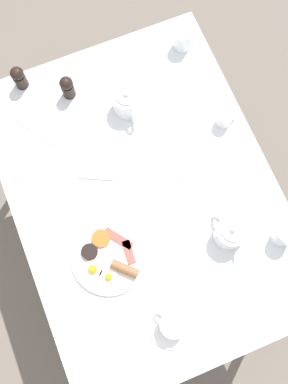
{
  "coord_description": "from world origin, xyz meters",
  "views": [
    {
      "loc": [
        -0.15,
        -0.37,
        2.3
      ],
      "look_at": [
        0.0,
        0.0,
        0.79
      ],
      "focal_mm": 42.0,
      "sensor_mm": 36.0,
      "label": 1
    }
  ],
  "objects": [
    {
      "name": "knife_by_plate",
      "position": [
        -0.29,
        0.38,
        0.77
      ],
      "size": [
        0.12,
        0.18,
        0.0
      ],
      "rotation": [
        0.0,
        0.0,
        0.54
      ],
      "color": "silver",
      "rests_on": "table"
    },
    {
      "name": "spoon_for_tea",
      "position": [
        0.25,
        -0.47,
        0.77
      ],
      "size": [
        0.16,
        0.05,
        0.0
      ],
      "rotation": [
        0.0,
        0.0,
        4.93
      ],
      "color": "silver",
      "rests_on": "table"
    },
    {
      "name": "table",
      "position": [
        0.0,
        0.0,
        0.7
      ],
      "size": [
        0.91,
        1.24,
        0.77
      ],
      "color": "silver",
      "rests_on": "ground_plane"
    },
    {
      "name": "breakfast_plate",
      "position": [
        -0.19,
        -0.17,
        0.78
      ],
      "size": [
        0.26,
        0.26,
        0.04
      ],
      "color": "white",
      "rests_on": "table"
    },
    {
      "name": "napkin_folded",
      "position": [
        -0.12,
        0.16,
        0.77
      ],
      "size": [
        0.16,
        0.15,
        0.01
      ],
      "rotation": [
        0.0,
        0.0,
        2.68
      ],
      "color": "white",
      "rests_on": "table"
    },
    {
      "name": "teapot_far",
      "position": [
        0.07,
        0.33,
        0.82
      ],
      "size": [
        0.1,
        0.18,
        0.11
      ],
      "rotation": [
        0.0,
        0.0,
        1.54
      ],
      "color": "white",
      "rests_on": "table"
    },
    {
      "name": "water_glass_short",
      "position": [
        0.36,
        0.49,
        0.81
      ],
      "size": [
        0.07,
        0.07,
        0.09
      ],
      "color": "white",
      "rests_on": "table"
    },
    {
      "name": "pepper_grinder",
      "position": [
        -0.11,
        0.46,
        0.83
      ],
      "size": [
        0.05,
        0.05,
        0.11
      ],
      "color": "black",
      "rests_on": "table"
    },
    {
      "name": "teapot_near",
      "position": [
        0.21,
        -0.24,
        0.82
      ],
      "size": [
        0.1,
        0.19,
        0.11
      ],
      "rotation": [
        0.0,
        0.0,
        4.78
      ],
      "color": "white",
      "rests_on": "table"
    },
    {
      "name": "salt_grinder",
      "position": [
        -0.26,
        0.57,
        0.83
      ],
      "size": [
        0.05,
        0.05,
        0.11
      ],
      "color": "black",
      "rests_on": "table"
    },
    {
      "name": "creamer_jug",
      "position": [
        0.37,
        0.14,
        0.8
      ],
      "size": [
        0.08,
        0.05,
        0.07
      ],
      "color": "white",
      "rests_on": "table"
    },
    {
      "name": "teacup_with_saucer_left",
      "position": [
        -0.08,
        -0.44,
        0.8
      ],
      "size": [
        0.16,
        0.16,
        0.07
      ],
      "color": "white",
      "rests_on": "table"
    },
    {
      "name": "water_glass_tall",
      "position": [
        0.37,
        -0.32,
        0.81
      ],
      "size": [
        0.07,
        0.07,
        0.09
      ],
      "color": "white",
      "rests_on": "table"
    },
    {
      "name": "ground_plane",
      "position": [
        0.0,
        0.0,
        0.0
      ],
      "size": [
        8.0,
        8.0,
        0.0
      ],
      "primitive_type": "plane",
      "color": "#70665B"
    },
    {
      "name": "fork_by_plate",
      "position": [
        0.17,
        0.08,
        0.77
      ],
      "size": [
        0.08,
        0.17,
        0.0
      ],
      "rotation": [
        0.0,
        0.0,
        2.73
      ],
      "color": "silver",
      "rests_on": "table"
    }
  ]
}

